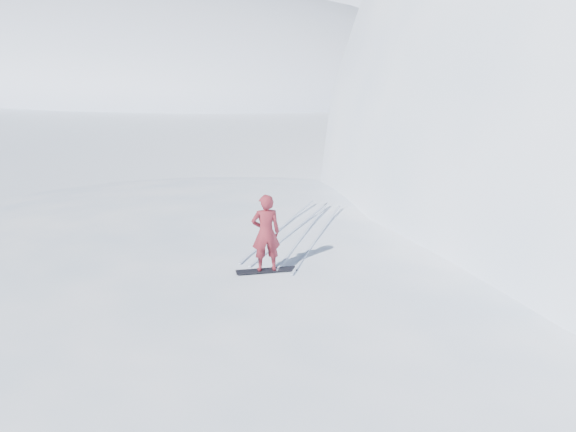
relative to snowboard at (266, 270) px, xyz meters
name	(u,v)px	position (x,y,z in m)	size (l,w,h in m)	color
ground	(220,374)	(-0.62, -1.13, -2.41)	(400.00, 400.00, 0.00)	white
near_ridge	(317,334)	(0.38, 1.87, -2.41)	(36.00, 28.00, 4.80)	white
far_ridge_a	(91,75)	(-70.62, 58.87, -2.41)	(120.00, 70.00, 28.00)	white
far_ridge_c	(396,63)	(-40.62, 108.87, -2.41)	(140.00, 90.00, 36.00)	white
wind_bumps	(251,333)	(-1.18, 0.99, -2.41)	(16.00, 14.40, 1.00)	white
snowboard	(266,270)	(0.00, 0.00, 0.00)	(1.44, 0.27, 0.02)	black
snowboarder	(266,233)	(0.00, 0.00, 0.94)	(0.68, 0.44, 1.86)	maroon
vapor_plume	(12,101)	(-52.18, 31.21, -2.41)	(10.51, 8.41, 7.36)	white
board_tracks	(300,231)	(-0.81, 2.97, 0.01)	(2.75, 5.93, 0.04)	silver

